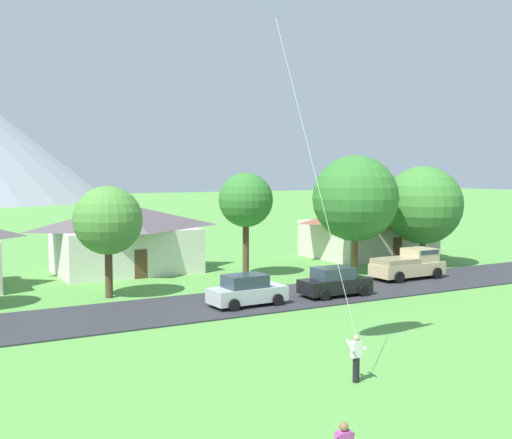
# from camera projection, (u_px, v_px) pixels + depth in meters

# --- Properties ---
(road_strip) EXTENTS (160.00, 6.54, 0.08)m
(road_strip) POSITION_uv_depth(u_px,v_px,m) (145.00, 313.00, 33.05)
(road_strip) COLOR #2D2D33
(road_strip) RESTS_ON ground
(house_leftmost) EXTENTS (10.23, 8.12, 4.76)m
(house_leftmost) POSITION_uv_depth(u_px,v_px,m) (368.00, 228.00, 54.89)
(house_leftmost) COLOR beige
(house_leftmost) RESTS_ON ground
(house_left_center) EXTENTS (10.41, 7.01, 4.93)m
(house_left_center) POSITION_uv_depth(u_px,v_px,m) (126.00, 237.00, 46.41)
(house_left_center) COLOR silver
(house_left_center) RESTS_ON ground
(tree_left_of_center) EXTENTS (3.97, 3.97, 6.50)m
(tree_left_of_center) POSITION_uv_depth(u_px,v_px,m) (108.00, 221.00, 36.82)
(tree_left_of_center) COLOR #4C3823
(tree_left_of_center) RESTS_ON ground
(tree_right_of_center) EXTENTS (6.13, 6.13, 8.47)m
(tree_right_of_center) POSITION_uv_depth(u_px,v_px,m) (355.00, 198.00, 45.47)
(tree_right_of_center) COLOR brown
(tree_right_of_center) RESTS_ON ground
(tree_near_right) EXTENTS (6.03, 6.03, 7.74)m
(tree_near_right) POSITION_uv_depth(u_px,v_px,m) (423.00, 205.00, 49.33)
(tree_near_right) COLOR brown
(tree_near_right) RESTS_ON ground
(tree_far_right) EXTENTS (3.76, 3.76, 7.23)m
(tree_far_right) POSITION_uv_depth(u_px,v_px,m) (246.00, 201.00, 44.13)
(tree_far_right) COLOR #4C3823
(tree_far_right) RESTS_ON ground
(parked_car_silver_west_end) EXTENTS (4.26, 2.19, 1.68)m
(parked_car_silver_west_end) POSITION_uv_depth(u_px,v_px,m) (247.00, 291.00, 34.63)
(parked_car_silver_west_end) COLOR #B7BCC1
(parked_car_silver_west_end) RESTS_ON road_strip
(parked_car_black_mid_east) EXTENTS (4.22, 2.13, 1.68)m
(parked_car_black_mid_east) POSITION_uv_depth(u_px,v_px,m) (335.00, 282.00, 37.30)
(parked_car_black_mid_east) COLOR black
(parked_car_black_mid_east) RESTS_ON road_strip
(pickup_truck_sand_west_side) EXTENTS (5.24, 2.41, 1.99)m
(pickup_truck_sand_west_side) POSITION_uv_depth(u_px,v_px,m) (409.00, 264.00, 43.30)
(pickup_truck_sand_west_side) COLOR #C6B284
(pickup_truck_sand_west_side) RESTS_ON road_strip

